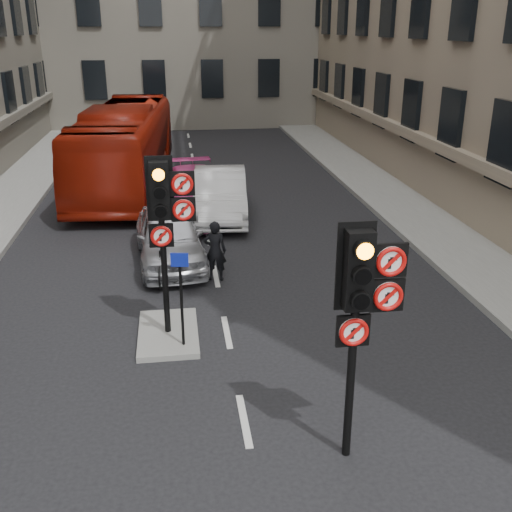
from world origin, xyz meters
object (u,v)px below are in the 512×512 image
object	(u,v)px
signal_far	(166,209)
car_pink	(195,193)
signal_near	(363,295)
bus_red	(125,147)
car_silver	(169,237)
info_sign	(181,286)
motorcycle	(164,259)
car_white	(220,194)
motorcyclist	(215,251)

from	to	relation	value
signal_far	car_pink	distance (m)	8.74
signal_near	bus_red	world-z (taller)	signal_near
signal_near	car_silver	bearing A→B (deg)	107.74
bus_red	info_sign	bearing A→B (deg)	-77.45
signal_far	motorcycle	size ratio (longest dim) A/B	1.88
car_white	bus_red	size ratio (longest dim) A/B	0.42
signal_far	motorcyclist	distance (m)	3.59
motorcycle	motorcyclist	xyz separation A→B (m)	(1.25, -0.10, 0.19)
signal_far	car_silver	bearing A→B (deg)	90.20
car_silver	motorcycle	distance (m)	1.28
car_white	motorcyclist	world-z (taller)	car_white
signal_near	car_pink	size ratio (longest dim) A/B	0.70
signal_far	motorcyclist	size ratio (longest dim) A/B	2.34
motorcyclist	info_sign	bearing A→B (deg)	87.51
car_silver	bus_red	xyz separation A→B (m)	(-1.61, 8.43, 0.86)
signal_near	car_white	world-z (taller)	signal_near
car_pink	info_sign	world-z (taller)	info_sign
car_pink	signal_near	bearing A→B (deg)	-87.15
car_silver	bus_red	size ratio (longest dim) A/B	0.37
bus_red	car_silver	bearing A→B (deg)	-74.57
car_pink	info_sign	xyz separation A→B (m)	(-0.65, -9.07, 0.62)
signal_near	bus_red	distance (m)	17.16
bus_red	motorcyclist	distance (m)	10.19
car_pink	bus_red	bearing A→B (deg)	116.04
car_silver	motorcyclist	size ratio (longest dim) A/B	2.75
car_white	car_silver	bearing A→B (deg)	-108.90
motorcyclist	info_sign	world-z (taller)	info_sign
car_silver	bus_red	world-z (taller)	bus_red
car_pink	motorcyclist	distance (m)	5.66
signal_far	info_sign	bearing A→B (deg)	-70.41
info_sign	bus_red	bearing A→B (deg)	107.86
motorcyclist	signal_far	bearing A→B (deg)	80.70
car_white	motorcyclist	distance (m)	5.25
signal_far	motorcycle	distance (m)	3.61
signal_far	info_sign	distance (m)	1.49
motorcycle	info_sign	bearing A→B (deg)	-76.41
signal_near	motorcyclist	size ratio (longest dim) A/B	2.34
motorcycle	motorcyclist	world-z (taller)	motorcyclist
info_sign	motorcyclist	bearing A→B (deg)	85.40
motorcycle	signal_far	bearing A→B (deg)	-79.36
signal_near	motorcycle	distance (m)	7.71
signal_near	signal_far	bearing A→B (deg)	123.02
signal_near	motorcycle	xyz separation A→B (m)	(-2.76, 6.91, -2.01)
signal_far	signal_near	bearing A→B (deg)	-56.98
car_silver	car_pink	distance (m)	4.39
car_white	info_sign	bearing A→B (deg)	-95.00
signal_near	car_silver	xyz separation A→B (m)	(-2.61, 8.17, -1.87)
motorcycle	car_pink	bearing A→B (deg)	87.14
car_silver	motorcyclist	bearing A→B (deg)	-55.61
car_pink	bus_red	world-z (taller)	bus_red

